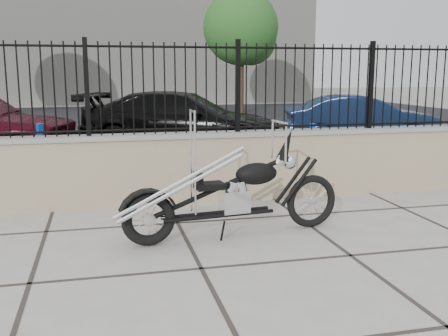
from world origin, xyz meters
TOP-DOWN VIEW (x-y plane):
  - ground_plane at (0.00, 0.00)m, footprint 90.00×90.00m
  - parking_lot at (0.00, 12.50)m, footprint 30.00×30.00m
  - retaining_wall at (0.00, 2.50)m, footprint 14.00×0.36m
  - iron_fence at (0.00, 2.50)m, footprint 14.00×0.08m
  - background_building at (0.00, 26.50)m, footprint 22.00×6.00m
  - chopper_motorcycle at (0.49, 0.86)m, footprint 2.41×0.68m
  - car_black at (0.95, 7.13)m, footprint 4.94×3.49m
  - car_blue at (5.34, 7.13)m, footprint 3.85×2.07m
  - bollard_a at (-1.82, 4.45)m, footprint 0.14×0.14m
  - bollard_b at (2.87, 4.29)m, footprint 0.12×0.12m
  - tree_right at (4.95, 17.03)m, footprint 3.10×3.10m

SIDE VIEW (x-z plane):
  - ground_plane at x=0.00m, z-range 0.00..0.00m
  - parking_lot at x=0.00m, z-range 0.00..0.00m
  - bollard_b at x=2.87m, z-range 0.00..0.85m
  - bollard_a at x=-1.82m, z-range 0.00..0.94m
  - retaining_wall at x=0.00m, z-range 0.00..0.96m
  - car_blue at x=5.34m, z-range 0.00..1.20m
  - car_black at x=0.95m, z-range 0.00..1.33m
  - chopper_motorcycle at x=0.49m, z-range 0.00..1.42m
  - iron_fence at x=0.00m, z-range 0.96..2.16m
  - tree_right at x=4.95m, z-range 1.05..6.28m
  - background_building at x=0.00m, z-range 0.00..8.00m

